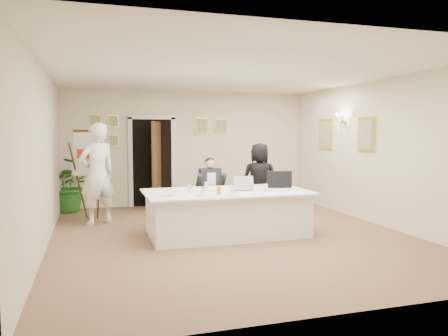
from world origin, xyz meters
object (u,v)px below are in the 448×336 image
object	(u,v)px
conference_table	(227,213)
laptop	(241,182)
flip_chart	(91,179)
steel_jug	(203,190)
standing_woman	(260,180)
paper_stack	(279,191)
laptop_bag	(279,179)
oj_glass	(219,191)
potted_palm	(69,184)
standing_man	(98,174)
seated_man	(211,190)

from	to	relation	value
conference_table	laptop	xyz separation A→B (m)	(0.28, 0.05, 0.52)
flip_chart	steel_jug	size ratio (longest dim) A/B	16.38
standing_woman	paper_stack	world-z (taller)	standing_woman
flip_chart	laptop_bag	distance (m)	3.85
oj_glass	potted_palm	bearing A→B (deg)	124.31
standing_man	potted_palm	distance (m)	1.75
seated_man	flip_chart	xyz separation A→B (m)	(-2.24, 1.08, 0.17)
potted_palm	oj_glass	xyz separation A→B (m)	(2.47, -3.62, 0.22)
seated_man	laptop	bearing A→B (deg)	-77.15
laptop_bag	laptop	bearing A→B (deg)	-159.38
laptop_bag	oj_glass	xyz separation A→B (m)	(-1.33, -0.58, -0.09)
seated_man	flip_chart	bearing A→B (deg)	149.61
standing_man	paper_stack	distance (m)	3.53
seated_man	flip_chart	size ratio (longest dim) A/B	0.73
standing_woman	steel_jug	xyz separation A→B (m)	(-1.61, -1.54, 0.04)
flip_chart	laptop_bag	world-z (taller)	flip_chart
conference_table	steel_jug	xyz separation A→B (m)	(-0.47, -0.18, 0.44)
standing_man	oj_glass	size ratio (longest dim) A/B	15.18
seated_man	laptop_bag	distance (m)	1.40
seated_man	steel_jug	size ratio (longest dim) A/B	11.99
seated_man	laptop_bag	world-z (taller)	seated_man
standing_woman	paper_stack	bearing A→B (deg)	93.00
seated_man	laptop	distance (m)	1.04
laptop_bag	standing_man	bearing A→B (deg)	168.76
seated_man	standing_man	distance (m)	2.22
conference_table	oj_glass	xyz separation A→B (m)	(-0.27, -0.42, 0.45)
standing_woman	potted_palm	size ratio (longest dim) A/B	1.28
potted_palm	paper_stack	bearing A→B (deg)	-44.50
seated_man	potted_palm	world-z (taller)	seated_man
steel_jug	seated_man	bearing A→B (deg)	69.34
standing_man	steel_jug	xyz separation A→B (m)	(1.66, -1.77, -0.16)
seated_man	oj_glass	world-z (taller)	seated_man
conference_table	steel_jug	bearing A→B (deg)	-159.44
potted_palm	paper_stack	xyz separation A→B (m)	(3.57, -3.51, 0.17)
standing_woman	standing_man	bearing A→B (deg)	9.34
steel_jug	laptop	bearing A→B (deg)	17.07
standing_man	oj_glass	xyz separation A→B (m)	(1.87, -2.02, -0.15)
standing_woman	potted_palm	xyz separation A→B (m)	(-3.88, 1.83, -0.17)
standing_man	paper_stack	bearing A→B (deg)	120.73
seated_man	paper_stack	world-z (taller)	seated_man
conference_table	flip_chart	bearing A→B (deg)	137.06
paper_stack	oj_glass	bearing A→B (deg)	-174.41
paper_stack	standing_woman	bearing A→B (deg)	79.59
standing_woman	laptop	world-z (taller)	standing_woman
conference_table	oj_glass	world-z (taller)	oj_glass
flip_chart	seated_man	bearing A→B (deg)	-25.84
standing_man	standing_woman	world-z (taller)	standing_man
paper_stack	laptop_bag	bearing A→B (deg)	64.63
conference_table	potted_palm	bearing A→B (deg)	130.53
standing_woman	laptop	size ratio (longest dim) A/B	4.25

